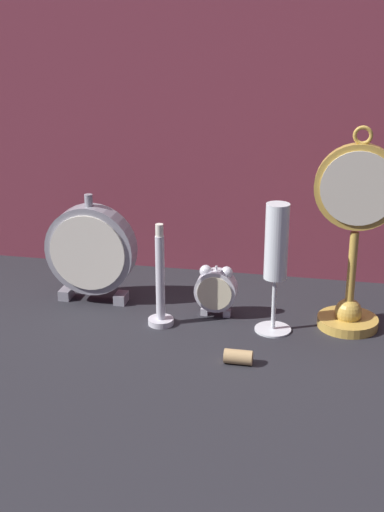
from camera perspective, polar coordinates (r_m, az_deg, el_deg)
The scene contains 8 objects.
ground_plane at distance 1.13m, azimuth -0.82°, elevation -7.04°, with size 4.00×4.00×0.00m, color #232328.
fabric_backdrop_drape at distance 1.33m, azimuth 2.18°, elevation 13.27°, with size 1.62×0.01×0.71m, color brown.
pocket_watch_on_stand at distance 1.15m, azimuth 12.85°, elevation 1.16°, with size 0.14×0.10×0.33m.
alarm_clock_twin_bell at distance 1.20m, azimuth 1.92°, elevation -2.63°, with size 0.07×0.03×0.09m.
mantel_clock_silver at distance 1.25m, azimuth -8.09°, elevation 0.44°, with size 0.16×0.04×0.20m.
champagne_flute at distance 1.12m, azimuth 6.74°, elevation 0.21°, with size 0.06×0.06×0.21m.
brass_candlestick at distance 1.17m, azimuth -2.55°, elevation -2.75°, with size 0.04×0.04×0.17m.
wine_cork at distance 1.07m, azimuth 3.72°, elevation -8.06°, with size 0.02×0.02×0.04m, color tan.
Camera 1 is at (0.22, -0.98, 0.51)m, focal length 50.00 mm.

